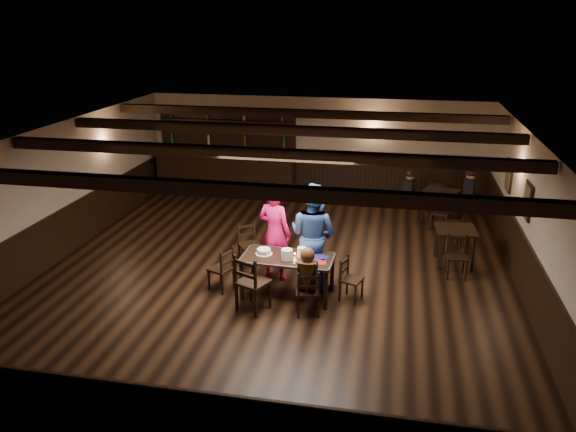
% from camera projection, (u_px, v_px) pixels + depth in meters
% --- Properties ---
extents(ground, '(10.00, 10.00, 0.00)m').
position_uv_depth(ground, '(276.00, 273.00, 10.84)').
color(ground, black).
rests_on(ground, ground).
extents(room_shell, '(9.02, 10.02, 2.71)m').
position_uv_depth(room_shell, '(277.00, 186.00, 10.28)').
color(room_shell, beige).
rests_on(room_shell, ground).
extents(dining_table, '(1.63, 0.86, 0.75)m').
position_uv_depth(dining_table, '(288.00, 261.00, 9.76)').
color(dining_table, black).
rests_on(dining_table, ground).
extents(chair_near_left, '(0.62, 0.61, 1.03)m').
position_uv_depth(chair_near_left, '(250.00, 279.00, 9.24)').
color(chair_near_left, black).
rests_on(chair_near_left, ground).
extents(chair_near_right, '(0.47, 0.45, 0.82)m').
position_uv_depth(chair_near_right, '(308.00, 290.00, 9.15)').
color(chair_near_right, black).
rests_on(chair_near_right, ground).
extents(chair_end_left, '(0.48, 0.49, 0.82)m').
position_uv_depth(chair_end_left, '(224.00, 266.00, 10.01)').
color(chair_end_left, black).
rests_on(chair_end_left, ground).
extents(chair_end_right, '(0.44, 0.45, 0.77)m').
position_uv_depth(chair_end_right, '(348.00, 275.00, 9.73)').
color(chair_end_right, black).
rests_on(chair_end_right, ground).
extents(chair_far_pushed, '(0.54, 0.53, 0.84)m').
position_uv_depth(chair_far_pushed, '(248.00, 240.00, 11.13)').
color(chair_far_pushed, black).
rests_on(chair_far_pushed, ground).
extents(woman_pink, '(0.76, 0.62, 1.81)m').
position_uv_depth(woman_pink, '(275.00, 233.00, 10.38)').
color(woman_pink, '#FF1C7F').
rests_on(woman_pink, ground).
extents(man_blue, '(1.16, 1.06, 1.94)m').
position_uv_depth(man_blue, '(313.00, 235.00, 10.11)').
color(man_blue, navy).
rests_on(man_blue, ground).
extents(seated_person, '(0.31, 0.47, 0.76)m').
position_uv_depth(seated_person, '(308.00, 270.00, 9.10)').
color(seated_person, black).
rests_on(seated_person, ground).
extents(cake, '(0.30, 0.30, 0.10)m').
position_uv_depth(cake, '(264.00, 252.00, 9.83)').
color(cake, white).
rests_on(cake, dining_table).
extents(plate_stack_a, '(0.19, 0.19, 0.18)m').
position_uv_depth(plate_stack_a, '(287.00, 254.00, 9.61)').
color(plate_stack_a, white).
rests_on(plate_stack_a, dining_table).
extents(plate_stack_b, '(0.15, 0.15, 0.17)m').
position_uv_depth(plate_stack_b, '(302.00, 252.00, 9.71)').
color(plate_stack_b, white).
rests_on(plate_stack_b, dining_table).
extents(tea_light, '(0.05, 0.05, 0.06)m').
position_uv_depth(tea_light, '(295.00, 254.00, 9.78)').
color(tea_light, '#A5A8AD').
rests_on(tea_light, dining_table).
extents(salt_shaker, '(0.04, 0.04, 0.10)m').
position_uv_depth(salt_shaker, '(304.00, 257.00, 9.61)').
color(salt_shaker, silver).
rests_on(salt_shaker, dining_table).
extents(pepper_shaker, '(0.04, 0.04, 0.10)m').
position_uv_depth(pepper_shaker, '(310.00, 259.00, 9.52)').
color(pepper_shaker, '#A5A8AD').
rests_on(pepper_shaker, dining_table).
extents(drink_glass, '(0.06, 0.06, 0.09)m').
position_uv_depth(drink_glass, '(306.00, 252.00, 9.81)').
color(drink_glass, silver).
rests_on(drink_glass, dining_table).
extents(menu_red, '(0.36, 0.29, 0.00)m').
position_uv_depth(menu_red, '(316.00, 262.00, 9.52)').
color(menu_red, maroon).
rests_on(menu_red, dining_table).
extents(menu_blue, '(0.36, 0.31, 0.00)m').
position_uv_depth(menu_blue, '(320.00, 257.00, 9.73)').
color(menu_blue, '#111457').
rests_on(menu_blue, dining_table).
extents(bar_counter, '(3.98, 0.70, 2.20)m').
position_uv_depth(bar_counter, '(227.00, 169.00, 15.39)').
color(bar_counter, black).
rests_on(bar_counter, ground).
extents(back_table_a, '(0.82, 0.82, 0.75)m').
position_uv_depth(back_table_a, '(455.00, 234.00, 11.06)').
color(back_table_a, black).
rests_on(back_table_a, ground).
extents(back_table_b, '(1.02, 1.02, 0.75)m').
position_uv_depth(back_table_b, '(440.00, 195.00, 13.41)').
color(back_table_b, black).
rests_on(back_table_b, ground).
extents(bg_patron_left, '(0.29, 0.38, 0.70)m').
position_uv_depth(bg_patron_left, '(409.00, 185.00, 13.63)').
color(bg_patron_left, black).
rests_on(bg_patron_left, ground).
extents(bg_patron_right, '(0.32, 0.43, 0.79)m').
position_uv_depth(bg_patron_right, '(469.00, 186.00, 13.41)').
color(bg_patron_right, black).
rests_on(bg_patron_right, ground).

